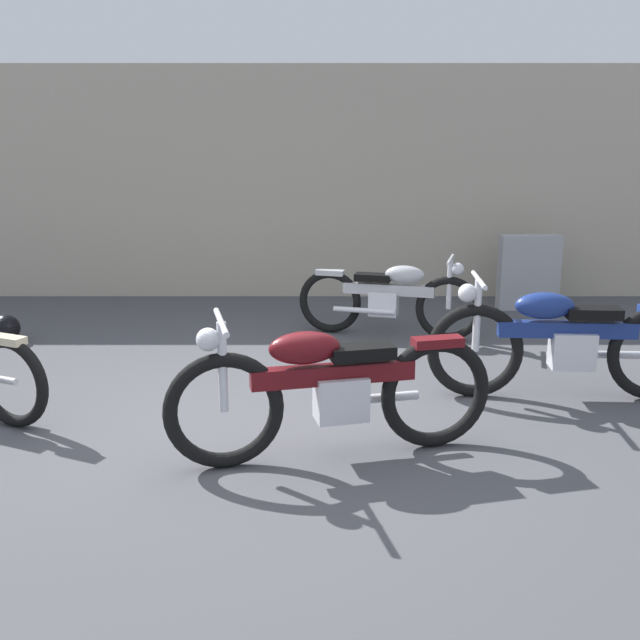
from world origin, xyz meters
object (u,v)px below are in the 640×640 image
object	(u,v)px
stone_marker	(531,272)
motorcycle_silver	(392,298)
motorcycle_blue	(566,342)
motorcycle_maroon	(332,389)
helmet	(8,328)

from	to	relation	value
stone_marker	motorcycle_silver	xyz separation A→B (m)	(-1.78, -1.23, -0.03)
motorcycle_blue	motorcycle_maroon	size ratio (longest dim) A/B	1.02
helmet	motorcycle_blue	bearing A→B (deg)	-17.64
motorcycle_maroon	stone_marker	bearing A→B (deg)	-133.47
motorcycle_silver	motorcycle_blue	size ratio (longest dim) A/B	0.85
stone_marker	motorcycle_silver	bearing A→B (deg)	-145.24
motorcycle_silver	stone_marker	bearing A→B (deg)	49.84
helmet	motorcycle_maroon	distance (m)	4.29
stone_marker	motorcycle_maroon	bearing A→B (deg)	-120.24
stone_marker	motorcycle_maroon	xyz separation A→B (m)	(-2.43, -4.17, 0.03)
stone_marker	motorcycle_silver	size ratio (longest dim) A/B	0.48
motorcycle_blue	helmet	bearing A→B (deg)	-14.54
motorcycle_blue	motorcycle_maroon	world-z (taller)	same
motorcycle_blue	motorcycle_maroon	xyz separation A→B (m)	(-1.88, -1.11, 0.00)
stone_marker	motorcycle_blue	world-z (taller)	motorcycle_blue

